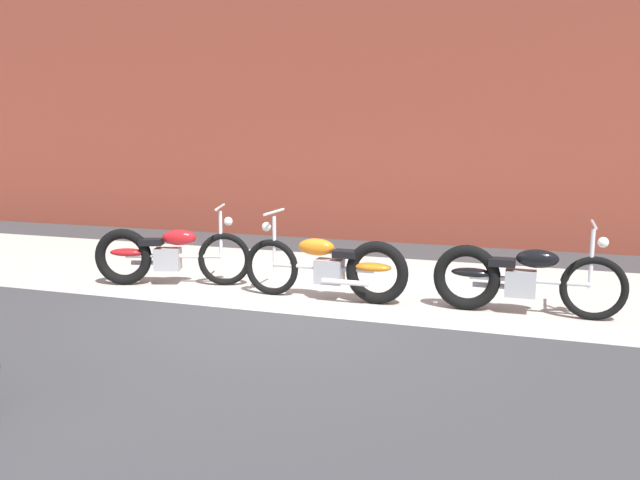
{
  "coord_description": "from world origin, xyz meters",
  "views": [
    {
      "loc": [
        2.64,
        -6.44,
        1.95
      ],
      "look_at": [
        0.26,
        0.47,
        0.75
      ],
      "focal_mm": 37.15,
      "sensor_mm": 36.0,
      "label": 1
    }
  ],
  "objects": [
    {
      "name": "ground_plane",
      "position": [
        0.0,
        0.0,
        0.0
      ],
      "size": [
        80.0,
        80.0,
        0.0
      ],
      "primitive_type": "plane",
      "color": "#38383A"
    },
    {
      "name": "sidewalk_slab",
      "position": [
        0.0,
        1.75,
        0.0
      ],
      "size": [
        36.0,
        3.5,
        0.01
      ],
      "primitive_type": "cube",
      "color": "#B2ADA3",
      "rests_on": "ground"
    },
    {
      "name": "brick_building_wall",
      "position": [
        0.0,
        5.2,
        3.09
      ],
      "size": [
        36.0,
        0.5,
        6.18
      ],
      "primitive_type": "cube",
      "color": "brown",
      "rests_on": "ground"
    },
    {
      "name": "motorcycle_red",
      "position": [
        -1.98,
        0.75,
        0.4
      ],
      "size": [
        1.94,
        0.84,
        1.03
      ],
      "rotation": [
        0.0,
        0.0,
        0.31
      ],
      "color": "black",
      "rests_on": "ground"
    },
    {
      "name": "motorcycle_orange",
      "position": [
        0.36,
        0.73,
        0.4
      ],
      "size": [
        2.01,
        0.58,
        1.03
      ],
      "rotation": [
        0.0,
        0.0,
        3.14
      ],
      "color": "black",
      "rests_on": "ground"
    },
    {
      "name": "motorcycle_black",
      "position": [
        2.34,
        0.82,
        0.4
      ],
      "size": [
        2.01,
        0.58,
        1.03
      ],
      "rotation": [
        0.0,
        0.0,
        0.01
      ],
      "color": "black",
      "rests_on": "ground"
    }
  ]
}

